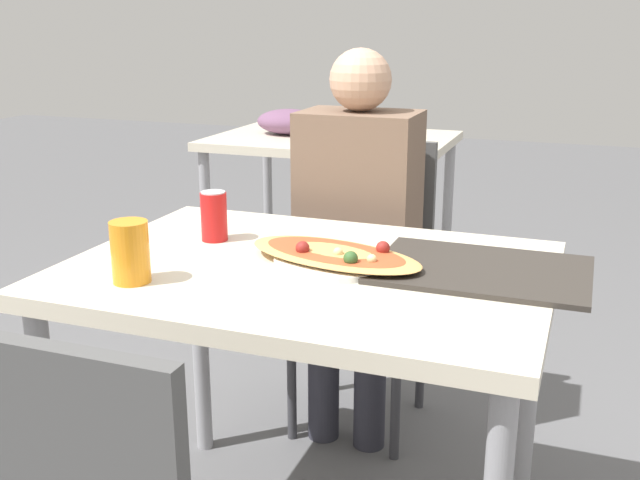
{
  "coord_description": "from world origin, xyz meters",
  "views": [
    {
      "loc": [
        0.59,
        -1.5,
        1.31
      ],
      "look_at": [
        0.03,
        0.01,
        0.83
      ],
      "focal_mm": 42.0,
      "sensor_mm": 36.0,
      "label": 1
    }
  ],
  "objects_px": {
    "soda_can": "(214,216)",
    "dining_table": "(308,301)",
    "chair_far_seated": "(367,269)",
    "pizza_main": "(335,256)",
    "drink_glass": "(130,252)",
    "person_seated": "(357,220)"
  },
  "relations": [
    {
      "from": "soda_can",
      "to": "pizza_main",
      "type": "bearing_deg",
      "value": -12.68
    },
    {
      "from": "dining_table",
      "to": "pizza_main",
      "type": "distance_m",
      "value": 0.12
    },
    {
      "from": "drink_glass",
      "to": "chair_far_seated",
      "type": "bearing_deg",
      "value": 76.23
    },
    {
      "from": "dining_table",
      "to": "chair_far_seated",
      "type": "relative_size",
      "value": 1.16
    },
    {
      "from": "person_seated",
      "to": "pizza_main",
      "type": "relative_size",
      "value": 2.62
    },
    {
      "from": "chair_far_seated",
      "to": "person_seated",
      "type": "distance_m",
      "value": 0.23
    },
    {
      "from": "dining_table",
      "to": "pizza_main",
      "type": "xyz_separation_m",
      "value": [
        0.05,
        0.03,
        0.11
      ]
    },
    {
      "from": "dining_table",
      "to": "pizza_main",
      "type": "bearing_deg",
      "value": 27.88
    },
    {
      "from": "chair_far_seated",
      "to": "pizza_main",
      "type": "distance_m",
      "value": 0.76
    },
    {
      "from": "chair_far_seated",
      "to": "drink_glass",
      "type": "relative_size",
      "value": 7.01
    },
    {
      "from": "pizza_main",
      "to": "soda_can",
      "type": "distance_m",
      "value": 0.36
    },
    {
      "from": "soda_can",
      "to": "drink_glass",
      "type": "height_order",
      "value": "drink_glass"
    },
    {
      "from": "person_seated",
      "to": "drink_glass",
      "type": "xyz_separation_m",
      "value": [
        -0.23,
        -0.84,
        0.12
      ]
    },
    {
      "from": "person_seated",
      "to": "pizza_main",
      "type": "bearing_deg",
      "value": 102.57
    },
    {
      "from": "person_seated",
      "to": "drink_glass",
      "type": "distance_m",
      "value": 0.88
    },
    {
      "from": "soda_can",
      "to": "chair_far_seated",
      "type": "bearing_deg",
      "value": 70.6
    },
    {
      "from": "soda_can",
      "to": "drink_glass",
      "type": "relative_size",
      "value": 0.94
    },
    {
      "from": "soda_can",
      "to": "dining_table",
      "type": "bearing_deg",
      "value": -20.07
    },
    {
      "from": "drink_glass",
      "to": "pizza_main",
      "type": "bearing_deg",
      "value": 35.62
    },
    {
      "from": "chair_far_seated",
      "to": "drink_glass",
      "type": "bearing_deg",
      "value": 76.23
    },
    {
      "from": "chair_far_seated",
      "to": "soda_can",
      "type": "relative_size",
      "value": 7.44
    },
    {
      "from": "dining_table",
      "to": "drink_glass",
      "type": "bearing_deg",
      "value": -143.15
    }
  ]
}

